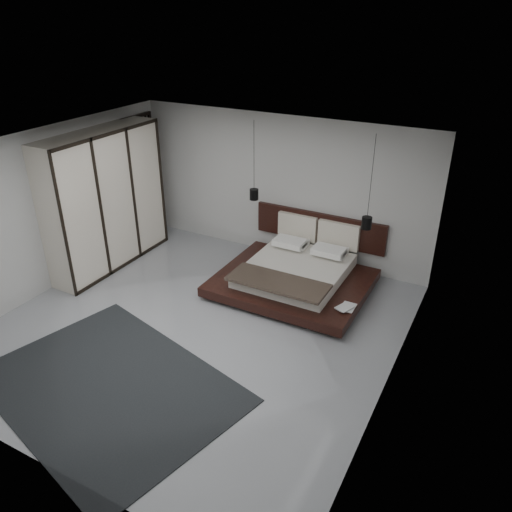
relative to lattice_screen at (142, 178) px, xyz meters
The scene contains 14 objects.
floor 4.05m from the lattice_screen, 39.71° to the right, with size 6.00×6.00×0.00m, color #92959A.
ceiling 4.12m from the lattice_screen, 39.71° to the right, with size 6.00×6.00×0.00m, color white.
wall_back 3.00m from the lattice_screen, 10.56° to the left, with size 6.00×6.00×0.00m, color #BCBCBA.
wall_front 6.20m from the lattice_screen, 61.57° to the right, with size 6.00×6.00×0.00m, color #BCBCBA.
wall_left 2.45m from the lattice_screen, 91.17° to the right, with size 6.00×6.00×0.00m, color #BCBCBA.
wall_right 6.44m from the lattice_screen, 22.38° to the right, with size 6.00×6.00×0.00m, color #BCBCBA.
lattice_screen is the anchor object (origin of this frame).
bed 3.99m from the lattice_screen, ahead, with size 2.60×2.32×1.05m.
book_lower 5.13m from the lattice_screen, 13.40° to the right, with size 0.22×0.30×0.03m, color #99724C.
book_upper 5.11m from the lattice_screen, 13.76° to the right, with size 0.20×0.27×0.02m, color #99724C.
pendant_left 2.76m from the lattice_screen, ahead, with size 0.16×0.16×1.45m.
pendant_right 4.89m from the lattice_screen, ahead, with size 0.17×0.17×1.59m.
wardrobe 1.38m from the lattice_screen, 79.53° to the right, with size 0.62×2.65×2.60m.
rug 5.12m from the lattice_screen, 56.95° to the right, with size 3.40×2.43×0.01m, color black.
Camera 1 is at (3.91, -5.32, 4.60)m, focal length 35.00 mm.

